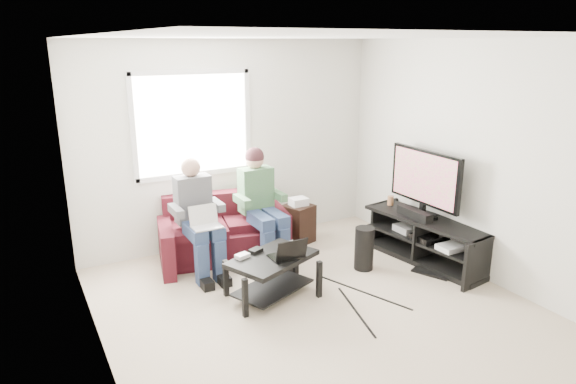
{
  "coord_description": "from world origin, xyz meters",
  "views": [
    {
      "loc": [
        -2.47,
        -3.75,
        2.56
      ],
      "look_at": [
        -0.08,
        0.6,
        1.1
      ],
      "focal_mm": 32.0,
      "sensor_mm": 36.0,
      "label": 1
    }
  ],
  "objects": [
    {
      "name": "person_left",
      "position": [
        -0.72,
        1.56,
        0.71
      ],
      "size": [
        0.4,
        0.7,
        1.3
      ],
      "color": "navy",
      "rests_on": "sofa"
    },
    {
      "name": "controller_a",
      "position": [
        -0.56,
        0.7,
        0.47
      ],
      "size": [
        0.16,
        0.13,
        0.04
      ],
      "primitive_type": "cube",
      "rotation": [
        0.0,
        0.0,
        0.3
      ],
      "color": "silver",
      "rests_on": "coffee_table"
    },
    {
      "name": "window",
      "position": [
        -0.5,
        2.23,
        1.6
      ],
      "size": [
        1.48,
        0.04,
        1.28
      ],
      "color": "white",
      "rests_on": "wall_back"
    },
    {
      "name": "tv_stand",
      "position": [
        1.77,
        0.51,
        0.24
      ],
      "size": [
        0.71,
        1.68,
        0.54
      ],
      "color": "black",
      "rests_on": "floor"
    },
    {
      "name": "keyboard_floor",
      "position": [
        1.55,
        0.17,
        0.01
      ],
      "size": [
        0.3,
        0.45,
        0.02
      ],
      "primitive_type": "cube",
      "rotation": [
        0.0,
        0.0,
        0.41
      ],
      "color": "black",
      "rests_on": "floor"
    },
    {
      "name": "tv",
      "position": [
        1.77,
        0.61,
        1.0
      ],
      "size": [
        0.12,
        1.1,
        0.81
      ],
      "color": "black",
      "rests_on": "tv_stand"
    },
    {
      "name": "laptop_silver",
      "position": [
        -0.72,
        1.29,
        0.67
      ],
      "size": [
        0.34,
        0.26,
        0.24
      ],
      "primitive_type": null,
      "rotation": [
        0.0,
        0.0,
        -0.12
      ],
      "color": "silver",
      "rests_on": "person_left"
    },
    {
      "name": "wall_left",
      "position": [
        -2.0,
        0.0,
        1.3
      ],
      "size": [
        0.0,
        4.5,
        4.5
      ],
      "primitive_type": "plane",
      "rotation": [
        1.57,
        0.0,
        1.57
      ],
      "color": "silver",
      "rests_on": "floor"
    },
    {
      "name": "controller_c",
      "position": [
        0.02,
        0.73,
        0.47
      ],
      "size": [
        0.16,
        0.12,
        0.04
      ],
      "primitive_type": "cube",
      "rotation": [
        0.0,
        0.0,
        0.27
      ],
      "color": "gray",
      "rests_on": "coffee_table"
    },
    {
      "name": "ceiling",
      "position": [
        0.0,
        0.0,
        2.6
      ],
      "size": [
        4.5,
        4.5,
        0.0
      ],
      "primitive_type": "plane",
      "rotation": [
        3.14,
        0.0,
        0.0
      ],
      "color": "white",
      "rests_on": "wall_back"
    },
    {
      "name": "sofa",
      "position": [
        -0.32,
        1.81,
        0.29
      ],
      "size": [
        1.77,
        1.01,
        0.76
      ],
      "color": "#451119",
      "rests_on": "floor"
    },
    {
      "name": "wall_right",
      "position": [
        2.0,
        0.0,
        1.3
      ],
      "size": [
        0.0,
        4.5,
        4.5
      ],
      "primitive_type": "plane",
      "rotation": [
        1.57,
        0.0,
        -1.57
      ],
      "color": "silver",
      "rests_on": "floor"
    },
    {
      "name": "laptop_black",
      "position": [
        -0.16,
        0.5,
        0.57
      ],
      "size": [
        0.41,
        0.37,
        0.24
      ],
      "primitive_type": null,
      "rotation": [
        0.0,
        0.0,
        0.49
      ],
      "color": "black",
      "rests_on": "coffee_table"
    },
    {
      "name": "coffee_table",
      "position": [
        -0.28,
        0.58,
        0.33
      ],
      "size": [
        1.04,
        0.85,
        0.45
      ],
      "color": "black",
      "rests_on": "floor"
    },
    {
      "name": "console_black",
      "position": [
        1.77,
        0.46,
        0.32
      ],
      "size": [
        0.38,
        0.3,
        0.07
      ],
      "primitive_type": "cube",
      "color": "black",
      "rests_on": "tv_stand"
    },
    {
      "name": "console_white",
      "position": [
        1.77,
        0.11,
        0.31
      ],
      "size": [
        0.3,
        0.22,
        0.06
      ],
      "primitive_type": "cube",
      "color": "silver",
      "rests_on": "tv_stand"
    },
    {
      "name": "wall_back",
      "position": [
        0.0,
        2.25,
        1.3
      ],
      "size": [
        4.5,
        0.0,
        4.5
      ],
      "primitive_type": "plane",
      "rotation": [
        1.57,
        0.0,
        0.0
      ],
      "color": "silver",
      "rests_on": "floor"
    },
    {
      "name": "end_table",
      "position": [
        0.72,
        1.78,
        0.27
      ],
      "size": [
        0.34,
        0.34,
        0.61
      ],
      "color": "black",
      "rests_on": "floor"
    },
    {
      "name": "floor",
      "position": [
        0.0,
        0.0,
        0.0
      ],
      "size": [
        4.5,
        4.5,
        0.0
      ],
      "primitive_type": "plane",
      "color": "#BCAA92",
      "rests_on": "ground"
    },
    {
      "name": "soundbar",
      "position": [
        1.65,
        0.61,
        0.59
      ],
      "size": [
        0.12,
        0.5,
        0.1
      ],
      "primitive_type": "cube",
      "color": "black",
      "rests_on": "tv_stand"
    },
    {
      "name": "subwoofer",
      "position": [
        0.97,
        0.67,
        0.25
      ],
      "size": [
        0.22,
        0.22,
        0.51
      ],
      "primitive_type": "cylinder",
      "color": "black",
      "rests_on": "floor"
    },
    {
      "name": "wall_front",
      "position": [
        0.0,
        -2.25,
        1.3
      ],
      "size": [
        4.5,
        0.0,
        4.5
      ],
      "primitive_type": "plane",
      "rotation": [
        -1.57,
        0.0,
        0.0
      ],
      "color": "silver",
      "rests_on": "floor"
    },
    {
      "name": "controller_b",
      "position": [
        -0.38,
        0.76,
        0.47
      ],
      "size": [
        0.16,
        0.14,
        0.04
      ],
      "primitive_type": "cube",
      "rotation": [
        0.0,
        0.0,
        0.4
      ],
      "color": "black",
      "rests_on": "coffee_table"
    },
    {
      "name": "console_grey",
      "position": [
        1.77,
        0.81,
        0.32
      ],
      "size": [
        0.34,
        0.26,
        0.08
      ],
      "primitive_type": "cube",
      "color": "gray",
      "rests_on": "tv_stand"
    },
    {
      "name": "person_right",
      "position": [
        0.08,
        1.58,
        0.77
      ],
      "size": [
        0.4,
        0.71,
        1.35
      ],
      "color": "navy",
      "rests_on": "sofa"
    },
    {
      "name": "drink_cup",
      "position": [
        1.72,
        1.14,
        0.6
      ],
      "size": [
        0.08,
        0.08,
        0.12
      ],
      "primitive_type": "cylinder",
      "color": "#956440",
      "rests_on": "tv_stand"
    }
  ]
}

